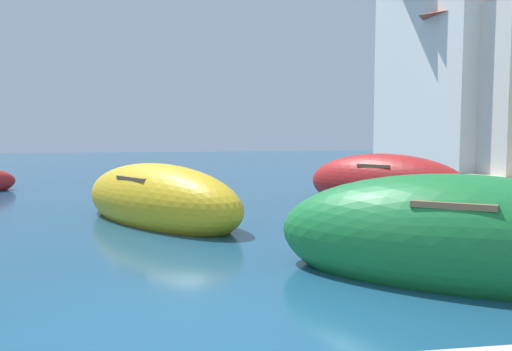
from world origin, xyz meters
name	(u,v)px	position (x,y,z in m)	size (l,w,h in m)	color
ground	(177,332)	(0.00, 0.00, 0.00)	(80.00, 80.00, 0.00)	navy
moored_boat_0	(385,184)	(6.06, 9.25, 0.48)	(4.55, 4.89, 1.73)	#B21E1E
moored_boat_1	(159,201)	(-0.21, 6.83, 0.46)	(4.45, 5.47, 1.67)	gold
moored_boat_5	(459,242)	(3.92, 1.42, 0.52)	(5.47, 4.74, 1.89)	#197233
waterfront_building_annex	(510,81)	(13.00, 14.09, 3.83)	(5.37, 8.03, 6.56)	silver
waterfront_building_far	(483,53)	(13.00, 16.02, 5.10)	(6.65, 8.43, 9.08)	white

